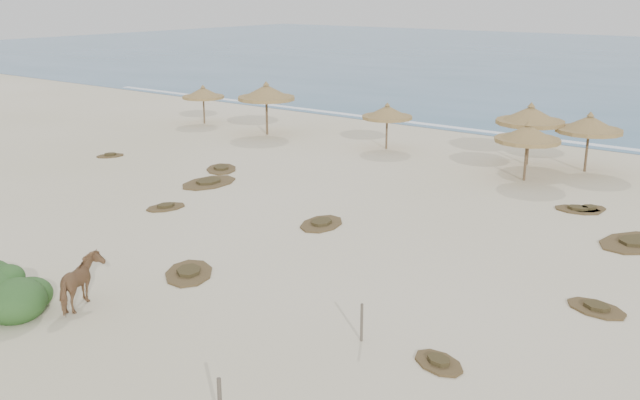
{
  "coord_description": "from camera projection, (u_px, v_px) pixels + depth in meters",
  "views": [
    {
      "loc": [
        15.09,
        -12.71,
        8.01
      ],
      "look_at": [
        1.73,
        5.0,
        1.44
      ],
      "focal_mm": 40.0,
      "sensor_mm": 36.0,
      "label": 1
    }
  ],
  "objects": [
    {
      "name": "ground",
      "position": [
        169.0,
        276.0,
        20.72
      ],
      "size": [
        160.0,
        160.0,
        0.0
      ],
      "primitive_type": "plane",
      "color": "beige",
      "rests_on": "ground"
    },
    {
      "name": "foam_line",
      "position": [
        517.0,
        136.0,
        40.62
      ],
      "size": [
        70.0,
        0.6,
        0.01
      ],
      "primitive_type": "cube",
      "color": "white",
      "rests_on": "ground"
    },
    {
      "name": "palapa_0",
      "position": [
        203.0,
        93.0,
        43.86
      ],
      "size": [
        3.34,
        3.34,
        2.41
      ],
      "rotation": [
        0.0,
        0.0,
        -0.38
      ],
      "color": "brown",
      "rests_on": "ground"
    },
    {
      "name": "palapa_1",
      "position": [
        266.0,
        93.0,
        40.32
      ],
      "size": [
        3.98,
        3.98,
        3.06
      ],
      "rotation": [
        0.0,
        0.0,
        0.25
      ],
      "color": "brown",
      "rests_on": "ground"
    },
    {
      "name": "palapa_2",
      "position": [
        387.0,
        113.0,
        36.77
      ],
      "size": [
        3.17,
        3.17,
        2.44
      ],
      "rotation": [
        0.0,
        0.0,
        -0.25
      ],
      "color": "brown",
      "rests_on": "ground"
    },
    {
      "name": "palapa_3",
      "position": [
        528.0,
        135.0,
        30.54
      ],
      "size": [
        3.69,
        3.69,
        2.63
      ],
      "rotation": [
        0.0,
        0.0,
        -0.41
      ],
      "color": "brown",
      "rests_on": "ground"
    },
    {
      "name": "palapa_4",
      "position": [
        531.0,
        116.0,
        33.31
      ],
      "size": [
        3.67,
        3.67,
        2.99
      ],
      "rotation": [
        0.0,
        0.0,
        -0.17
      ],
      "color": "brown",
      "rests_on": "ground"
    },
    {
      "name": "palapa_5",
      "position": [
        589.0,
        125.0,
        32.06
      ],
      "size": [
        3.47,
        3.47,
        2.77
      ],
      "rotation": [
        0.0,
        0.0,
        -0.19
      ],
      "color": "brown",
      "rests_on": "ground"
    },
    {
      "name": "horse",
      "position": [
        81.0,
        283.0,
        18.52
      ],
      "size": [
        1.43,
        1.77,
        1.36
      ],
      "primitive_type": "imported",
      "rotation": [
        0.0,
        0.0,
        3.66
      ],
      "color": "brown",
      "rests_on": "ground"
    },
    {
      "name": "fence_post_far",
      "position": [
        362.0,
        322.0,
        16.77
      ],
      "size": [
        0.08,
        0.08,
        0.96
      ],
      "primitive_type": "cylinder",
      "rotation": [
        0.0,
        0.0,
        0.12
      ],
      "color": "brown",
      "rests_on": "ground"
    },
    {
      "name": "scrub_1",
      "position": [
        209.0,
        182.0,
        30.62
      ],
      "size": [
        1.81,
        2.77,
        0.16
      ],
      "rotation": [
        0.0,
        0.0,
        1.58
      ],
      "color": "brown",
      "rests_on": "ground"
    },
    {
      "name": "scrub_2",
      "position": [
        166.0,
        207.0,
        27.16
      ],
      "size": [
        1.4,
        1.77,
        0.16
      ],
      "rotation": [
        0.0,
        0.0,
        1.29
      ],
      "color": "brown",
      "rests_on": "ground"
    },
    {
      "name": "scrub_3",
      "position": [
        321.0,
        223.0,
        25.24
      ],
      "size": [
        1.74,
        2.31,
        0.16
      ],
      "rotation": [
        0.0,
        0.0,
        1.77
      ],
      "color": "brown",
      "rests_on": "ground"
    },
    {
      "name": "scrub_4",
      "position": [
        596.0,
        308.0,
        18.53
      ],
      "size": [
        1.81,
        1.4,
        0.16
      ],
      "rotation": [
        0.0,
        0.0,
        2.9
      ],
      "color": "brown",
      "rests_on": "ground"
    },
    {
      "name": "scrub_5",
      "position": [
        637.0,
        242.0,
        23.35
      ],
      "size": [
        2.89,
        3.44,
        0.16
      ],
      "rotation": [
        0.0,
        0.0,
        1.17
      ],
      "color": "brown",
      "rests_on": "ground"
    },
    {
      "name": "scrub_6",
      "position": [
        221.0,
        169.0,
        32.95
      ],
      "size": [
        2.44,
        2.48,
        0.16
      ],
      "rotation": [
        0.0,
        0.0,
        2.32
      ],
      "color": "brown",
      "rests_on": "ground"
    },
    {
      "name": "scrub_7",
      "position": [
        578.0,
        209.0,
        26.85
      ],
      "size": [
        1.9,
        1.42,
        0.16
      ],
      "rotation": [
        0.0,
        0.0,
        0.19
      ],
      "color": "brown",
      "rests_on": "ground"
    },
    {
      "name": "scrub_8",
      "position": [
        110.0,
        155.0,
        35.6
      ],
      "size": [
        1.39,
        1.61,
        0.16
      ],
      "rotation": [
        0.0,
        0.0,
        1.11
      ],
      "color": "brown",
      "rests_on": "ground"
    },
    {
      "name": "scrub_9",
      "position": [
        189.0,
        273.0,
        20.85
      ],
      "size": [
        2.43,
        2.51,
        0.16
      ],
      "rotation": [
        0.0,
        0.0,
        2.29
      ],
      "color": "brown",
      "rests_on": "ground"
    },
    {
      "name": "scrub_10",
      "position": [
        589.0,
        209.0,
        26.93
      ],
      "size": [
        1.54,
        1.73,
        0.16
      ],
      "rotation": [
        0.0,
        0.0,
        1.05
      ],
      "color": "brown",
      "rests_on": "ground"
    },
    {
      "name": "scrub_12",
      "position": [
        439.0,
        362.0,
        15.83
      ],
      "size": [
        1.57,
        1.33,
        0.16
      ],
      "rotation": [
        0.0,
        0.0,
        2.74
      ],
      "color": "brown",
      "rests_on": "ground"
    }
  ]
}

